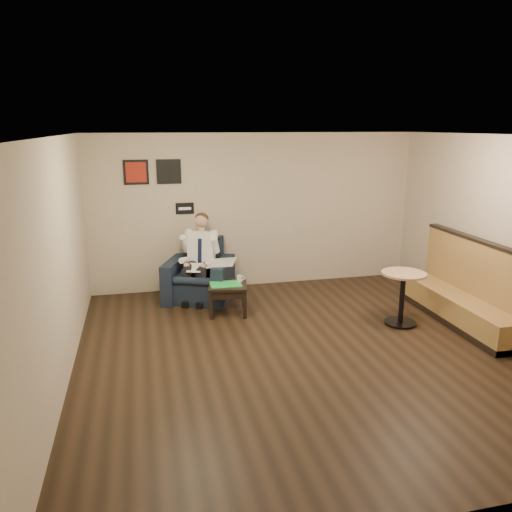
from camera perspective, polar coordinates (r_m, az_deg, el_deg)
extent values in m
plane|color=black|center=(6.81, 5.91, -10.78)|extent=(6.00, 6.00, 0.00)
cube|color=beige|center=(9.16, 0.03, 5.15)|extent=(6.00, 0.02, 2.80)
cube|color=beige|center=(3.79, 21.59, -10.03)|extent=(6.00, 0.02, 2.80)
cube|color=beige|center=(6.06, -21.61, -0.88)|extent=(0.02, 6.00, 2.80)
cube|color=white|center=(6.15, 6.61, 13.49)|extent=(6.00, 6.00, 0.02)
cube|color=black|center=(8.92, -8.14, 5.40)|extent=(0.32, 0.02, 0.20)
cube|color=#A62214|center=(8.81, -13.55, 9.29)|extent=(0.42, 0.03, 0.42)
cube|color=black|center=(8.83, -9.93, 9.48)|extent=(0.42, 0.03, 0.42)
cube|color=black|center=(8.61, -6.54, -1.63)|extent=(1.37, 1.37, 1.02)
cube|color=white|center=(8.35, -6.99, -1.33)|extent=(0.32, 0.39, 0.01)
cube|color=silver|center=(8.36, -3.93, -0.76)|extent=(0.60, 0.67, 0.01)
cube|color=black|center=(8.00, -3.24, -4.87)|extent=(0.69, 0.69, 0.48)
cube|color=#2BDB53|center=(7.90, -3.50, -3.23)|extent=(0.50, 0.36, 0.01)
cylinder|color=white|center=(8.03, -1.88, -2.57)|extent=(0.10, 0.10, 0.10)
cube|color=black|center=(8.09, -2.88, -2.81)|extent=(0.17, 0.12, 0.01)
cube|color=olive|center=(8.14, 22.43, -2.78)|extent=(0.59, 2.47, 1.26)
cylinder|color=tan|center=(7.82, 16.34, -4.67)|extent=(0.65, 0.65, 0.81)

